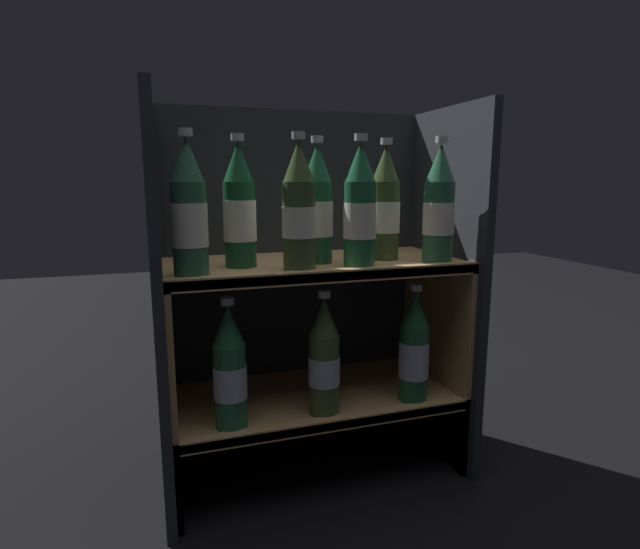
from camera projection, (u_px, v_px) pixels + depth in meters
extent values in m
plane|color=black|center=(336.00, 504.00, 1.05)|extent=(6.00, 6.00, 0.00)
cube|color=#23262B|center=(295.00, 282.00, 1.26)|extent=(0.68, 0.02, 0.83)
cube|color=#23262B|center=(159.00, 307.00, 1.01)|extent=(0.02, 0.34, 0.83)
cube|color=#23262B|center=(443.00, 286.00, 1.21)|extent=(0.02, 0.34, 0.83)
cube|color=tan|center=(314.00, 396.00, 1.16)|extent=(0.64, 0.30, 0.02)
cube|color=tan|center=(334.00, 423.00, 1.03)|extent=(0.64, 0.02, 0.03)
cube|color=tan|center=(176.00, 455.00, 1.08)|extent=(0.01, 0.30, 0.17)
cube|color=tan|center=(431.00, 414.00, 1.27)|extent=(0.01, 0.30, 0.17)
cube|color=tan|center=(314.00, 265.00, 1.10)|extent=(0.64, 0.30, 0.02)
cube|color=tan|center=(335.00, 276.00, 0.97)|extent=(0.64, 0.02, 0.03)
cube|color=tan|center=(172.00, 388.00, 1.05)|extent=(0.01, 0.30, 0.48)
cube|color=tan|center=(434.00, 356.00, 1.24)|extent=(0.01, 0.30, 0.48)
cylinder|color=#285B42|center=(190.00, 230.00, 0.91)|extent=(0.06, 0.06, 0.17)
cylinder|color=silver|center=(190.00, 225.00, 0.90)|extent=(0.07, 0.07, 0.08)
cone|color=#285B42|center=(186.00, 159.00, 0.88)|extent=(0.06, 0.06, 0.08)
cylinder|color=#B7B7BC|center=(185.00, 132.00, 0.87)|extent=(0.03, 0.03, 0.01)
cylinder|color=#384C28|center=(299.00, 226.00, 0.97)|extent=(0.06, 0.06, 0.17)
cylinder|color=silver|center=(299.00, 222.00, 0.97)|extent=(0.07, 0.07, 0.06)
cone|color=#384C28|center=(299.00, 161.00, 0.95)|extent=(0.06, 0.06, 0.08)
cylinder|color=#B7B7BC|center=(298.00, 135.00, 0.94)|extent=(0.03, 0.03, 0.01)
cylinder|color=#1E5638|center=(360.00, 225.00, 1.01)|extent=(0.06, 0.06, 0.17)
cylinder|color=silver|center=(360.00, 221.00, 1.01)|extent=(0.07, 0.07, 0.07)
cone|color=#1E5638|center=(361.00, 162.00, 0.98)|extent=(0.06, 0.06, 0.08)
cylinder|color=#B7B7BC|center=(361.00, 137.00, 0.98)|extent=(0.03, 0.03, 0.01)
cylinder|color=#285B42|center=(438.00, 223.00, 1.06)|extent=(0.06, 0.06, 0.17)
cylinder|color=silver|center=(438.00, 218.00, 1.06)|extent=(0.07, 0.07, 0.07)
cone|color=#285B42|center=(441.00, 163.00, 1.04)|extent=(0.06, 0.06, 0.08)
cylinder|color=#B7B7BC|center=(442.00, 140.00, 1.03)|extent=(0.03, 0.03, 0.01)
cylinder|color=#194C2D|center=(240.00, 225.00, 1.01)|extent=(0.06, 0.06, 0.17)
cylinder|color=silver|center=(240.00, 221.00, 1.00)|extent=(0.07, 0.07, 0.08)
cone|color=#194C2D|center=(238.00, 162.00, 0.98)|extent=(0.06, 0.06, 0.08)
cylinder|color=#B7B7BC|center=(237.00, 137.00, 0.97)|extent=(0.03, 0.03, 0.01)
cylinder|color=#1E5638|center=(318.00, 223.00, 1.06)|extent=(0.06, 0.06, 0.17)
cylinder|color=silver|center=(318.00, 219.00, 1.06)|extent=(0.07, 0.07, 0.07)
cone|color=#1E5638|center=(318.00, 163.00, 1.03)|extent=(0.06, 0.06, 0.08)
cylinder|color=#B7B7BC|center=(318.00, 139.00, 1.03)|extent=(0.03, 0.03, 0.01)
cylinder|color=#384C28|center=(385.00, 221.00, 1.10)|extent=(0.06, 0.06, 0.17)
cylinder|color=silver|center=(385.00, 217.00, 1.10)|extent=(0.07, 0.07, 0.07)
cone|color=#384C28|center=(386.00, 163.00, 1.08)|extent=(0.06, 0.06, 0.08)
cylinder|color=#B7B7BC|center=(387.00, 141.00, 1.07)|extent=(0.03, 0.03, 0.01)
cylinder|color=#1E5638|center=(230.00, 386.00, 0.98)|extent=(0.06, 0.06, 0.17)
cylinder|color=#9EA8BC|center=(230.00, 382.00, 0.98)|extent=(0.07, 0.07, 0.07)
cone|color=#1E5638|center=(228.00, 325.00, 0.96)|extent=(0.06, 0.06, 0.08)
cylinder|color=#B7B7BC|center=(227.00, 301.00, 0.95)|extent=(0.03, 0.03, 0.01)
cylinder|color=#384C28|center=(324.00, 374.00, 1.04)|extent=(0.06, 0.06, 0.17)
cylinder|color=#9EA8BC|center=(324.00, 370.00, 1.04)|extent=(0.07, 0.07, 0.06)
cone|color=#384C28|center=(324.00, 316.00, 1.02)|extent=(0.06, 0.06, 0.08)
cylinder|color=#B7B7BC|center=(324.00, 294.00, 1.01)|extent=(0.03, 0.03, 0.01)
cylinder|color=#194C2D|center=(414.00, 363.00, 1.10)|extent=(0.06, 0.06, 0.17)
cylinder|color=#9EA8BC|center=(414.00, 359.00, 1.10)|extent=(0.07, 0.07, 0.08)
cone|color=#194C2D|center=(416.00, 308.00, 1.08)|extent=(0.06, 0.06, 0.08)
cylinder|color=#B7B7BC|center=(416.00, 287.00, 1.07)|extent=(0.03, 0.03, 0.01)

